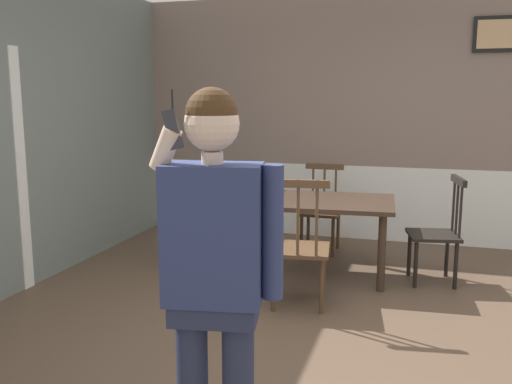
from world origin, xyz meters
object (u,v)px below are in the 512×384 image
dining_table (312,209)px  chair_at_table_head (196,222)px  chair_near_window (438,232)px  person_figure (215,262)px  chair_by_doorway (321,210)px  chair_opposite_corner (299,246)px

dining_table → chair_at_table_head: 1.16m
dining_table → chair_near_window: bearing=4.5°
dining_table → person_figure: 3.04m
chair_at_table_head → person_figure: size_ratio=0.54×
chair_by_doorway → chair_opposite_corner: size_ratio=0.88×
chair_at_table_head → dining_table: bearing=92.0°
chair_near_window → chair_opposite_corner: chair_opposite_corner is taller
chair_by_doorway → chair_opposite_corner: 1.68m
chair_opposite_corner → person_figure: person_figure is taller
chair_opposite_corner → person_figure: (0.11, -2.17, 0.51)m
dining_table → chair_at_table_head: size_ratio=1.66×
chair_at_table_head → chair_near_window: bearing=92.2°
chair_at_table_head → person_figure: (1.32, -2.93, 0.56)m
dining_table → chair_near_window: (1.14, 0.09, -0.17)m
chair_near_window → chair_by_doorway: (-1.20, 0.75, -0.01)m
chair_at_table_head → chair_opposite_corner: chair_opposite_corner is taller
dining_table → chair_near_window: chair_near_window is taller
chair_at_table_head → chair_by_doorway: bearing=128.2°
chair_by_doorway → chair_at_table_head: 1.42m
dining_table → chair_at_table_head: (-1.14, -0.08, -0.18)m
chair_near_window → person_figure: bearing=151.7°
chair_near_window → chair_by_doorway: bearing=47.0°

